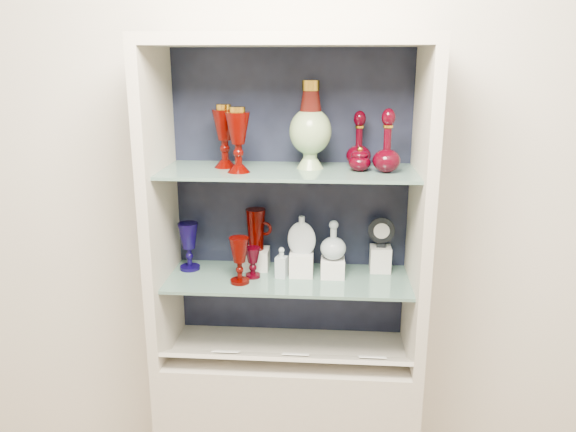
# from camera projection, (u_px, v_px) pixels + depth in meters

# --- Properties ---
(wall_back) EXTENTS (3.50, 0.02, 2.80)m
(wall_back) POSITION_uv_depth(u_px,v_px,m) (292.00, 177.00, 2.25)
(wall_back) COLOR beige
(wall_back) RESTS_ON ground
(cabinet_base) EXTENTS (1.00, 0.40, 0.75)m
(cabinet_base) POSITION_uv_depth(u_px,v_px,m) (288.00, 431.00, 2.32)
(cabinet_base) COLOR #BFB6A3
(cabinet_base) RESTS_ON ground
(cabinet_back_panel) EXTENTS (0.98, 0.02, 1.15)m
(cabinet_back_panel) POSITION_uv_depth(u_px,v_px,m) (292.00, 197.00, 2.24)
(cabinet_back_panel) COLOR black
(cabinet_back_panel) RESTS_ON cabinet_base
(cabinet_side_left) EXTENTS (0.04, 0.40, 1.15)m
(cabinet_side_left) POSITION_uv_depth(u_px,v_px,m) (160.00, 207.00, 2.09)
(cabinet_side_left) COLOR #BFB6A3
(cabinet_side_left) RESTS_ON cabinet_base
(cabinet_side_right) EXTENTS (0.04, 0.40, 1.15)m
(cabinet_side_right) POSITION_uv_depth(u_px,v_px,m) (420.00, 212.00, 2.02)
(cabinet_side_right) COLOR #BFB6A3
(cabinet_side_right) RESTS_ON cabinet_base
(cabinet_top_cap) EXTENTS (1.00, 0.40, 0.04)m
(cabinet_top_cap) POSITION_uv_depth(u_px,v_px,m) (288.00, 40.00, 1.90)
(cabinet_top_cap) COLOR #BFB6A3
(cabinet_top_cap) RESTS_ON cabinet_side_left
(shelf_lower) EXTENTS (0.92, 0.34, 0.01)m
(shelf_lower) POSITION_uv_depth(u_px,v_px,m) (288.00, 279.00, 2.15)
(shelf_lower) COLOR slate
(shelf_lower) RESTS_ON cabinet_side_left
(shelf_upper) EXTENTS (0.92, 0.34, 0.01)m
(shelf_upper) POSITION_uv_depth(u_px,v_px,m) (288.00, 171.00, 2.04)
(shelf_upper) COLOR slate
(shelf_upper) RESTS_ON cabinet_side_left
(label_ledge) EXTENTS (0.92, 0.17, 0.09)m
(label_ledge) POSITION_uv_depth(u_px,v_px,m) (286.00, 357.00, 2.10)
(label_ledge) COLOR #BFB6A3
(label_ledge) RESTS_ON cabinet_base
(label_card_0) EXTENTS (0.10, 0.06, 0.03)m
(label_card_0) POSITION_uv_depth(u_px,v_px,m) (296.00, 354.00, 2.09)
(label_card_0) COLOR white
(label_card_0) RESTS_ON label_ledge
(label_card_1) EXTENTS (0.10, 0.06, 0.03)m
(label_card_1) POSITION_uv_depth(u_px,v_px,m) (226.00, 351.00, 2.11)
(label_card_1) COLOR white
(label_card_1) RESTS_ON label_ledge
(label_card_2) EXTENTS (0.10, 0.06, 0.03)m
(label_card_2) POSITION_uv_depth(u_px,v_px,m) (372.00, 357.00, 2.07)
(label_card_2) COLOR white
(label_card_2) RESTS_ON label_ledge
(pedestal_lamp_left) EXTENTS (0.11, 0.11, 0.23)m
(pedestal_lamp_left) POSITION_uv_depth(u_px,v_px,m) (225.00, 136.00, 2.05)
(pedestal_lamp_left) COLOR #420300
(pedestal_lamp_left) RESTS_ON shelf_upper
(pedestal_lamp_right) EXTENTS (0.11, 0.11, 0.23)m
(pedestal_lamp_right) POSITION_uv_depth(u_px,v_px,m) (238.00, 140.00, 1.96)
(pedestal_lamp_right) COLOR #420300
(pedestal_lamp_right) RESTS_ON shelf_upper
(enamel_urn) EXTENTS (0.16, 0.16, 0.32)m
(enamel_urn) POSITION_uv_depth(u_px,v_px,m) (310.00, 125.00, 2.02)
(enamel_urn) COLOR #074120
(enamel_urn) RESTS_ON shelf_upper
(ruby_decanter_a) EXTENTS (0.12, 0.12, 0.25)m
(ruby_decanter_a) POSITION_uv_depth(u_px,v_px,m) (388.00, 137.00, 1.95)
(ruby_decanter_a) COLOR #3C000B
(ruby_decanter_a) RESTS_ON shelf_upper
(ruby_decanter_b) EXTENTS (0.10, 0.10, 0.22)m
(ruby_decanter_b) POSITION_uv_depth(u_px,v_px,m) (359.00, 137.00, 2.07)
(ruby_decanter_b) COLOR #3C000B
(ruby_decanter_b) RESTS_ON shelf_upper
(lidded_bowl) EXTENTS (0.10, 0.10, 0.09)m
(lidded_bowl) POSITION_uv_depth(u_px,v_px,m) (360.00, 159.00, 2.00)
(lidded_bowl) COLOR #3C000B
(lidded_bowl) RESTS_ON shelf_upper
(cobalt_goblet) EXTENTS (0.09, 0.09, 0.19)m
(cobalt_goblet) POSITION_uv_depth(u_px,v_px,m) (189.00, 246.00, 2.21)
(cobalt_goblet) COLOR #0D0441
(cobalt_goblet) RESTS_ON shelf_lower
(ruby_goblet_tall) EXTENTS (0.09, 0.09, 0.18)m
(ruby_goblet_tall) POSITION_uv_depth(u_px,v_px,m) (239.00, 260.00, 2.08)
(ruby_goblet_tall) COLOR #420300
(ruby_goblet_tall) RESTS_ON shelf_lower
(ruby_goblet_small) EXTENTS (0.07, 0.07, 0.12)m
(ruby_goblet_small) POSITION_uv_depth(u_px,v_px,m) (253.00, 263.00, 2.14)
(ruby_goblet_small) COLOR #3C000B
(ruby_goblet_small) RESTS_ON shelf_lower
(riser_ruby_pitcher) EXTENTS (0.10, 0.10, 0.08)m
(riser_ruby_pitcher) POSITION_uv_depth(u_px,v_px,m) (256.00, 259.00, 2.24)
(riser_ruby_pitcher) COLOR silver
(riser_ruby_pitcher) RESTS_ON shelf_lower
(ruby_pitcher) EXTENTS (0.14, 0.11, 0.16)m
(ruby_pitcher) POSITION_uv_depth(u_px,v_px,m) (256.00, 229.00, 2.20)
(ruby_pitcher) COLOR #420300
(ruby_pitcher) RESTS_ON riser_ruby_pitcher
(clear_square_bottle) EXTENTS (0.05, 0.05, 0.12)m
(clear_square_bottle) POSITION_uv_depth(u_px,v_px,m) (282.00, 262.00, 2.14)
(clear_square_bottle) COLOR #A0B1B9
(clear_square_bottle) RESTS_ON shelf_lower
(riser_flat_flask) EXTENTS (0.09, 0.09, 0.09)m
(riser_flat_flask) POSITION_uv_depth(u_px,v_px,m) (301.00, 264.00, 2.16)
(riser_flat_flask) COLOR silver
(riser_flat_flask) RESTS_ON shelf_lower
(flat_flask) EXTENTS (0.11, 0.05, 0.15)m
(flat_flask) POSITION_uv_depth(u_px,v_px,m) (302.00, 234.00, 2.13)
(flat_flask) COLOR #ADBCC1
(flat_flask) RESTS_ON riser_flat_flask
(riser_clear_round_decanter) EXTENTS (0.09, 0.09, 0.07)m
(riser_clear_round_decanter) POSITION_uv_depth(u_px,v_px,m) (333.00, 268.00, 2.15)
(riser_clear_round_decanter) COLOR silver
(riser_clear_round_decanter) RESTS_ON shelf_lower
(clear_round_decanter) EXTENTS (0.12, 0.12, 0.15)m
(clear_round_decanter) POSITION_uv_depth(u_px,v_px,m) (333.00, 241.00, 2.12)
(clear_round_decanter) COLOR #A0B1B9
(clear_round_decanter) RESTS_ON riser_clear_round_decanter
(riser_cameo_medallion) EXTENTS (0.08, 0.08, 0.10)m
(riser_cameo_medallion) POSITION_uv_depth(u_px,v_px,m) (380.00, 259.00, 2.21)
(riser_cameo_medallion) COLOR silver
(riser_cameo_medallion) RESTS_ON shelf_lower
(cameo_medallion) EXTENTS (0.10, 0.04, 0.12)m
(cameo_medallion) POSITION_uv_depth(u_px,v_px,m) (381.00, 232.00, 2.18)
(cameo_medallion) COLOR black
(cameo_medallion) RESTS_ON riser_cameo_medallion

